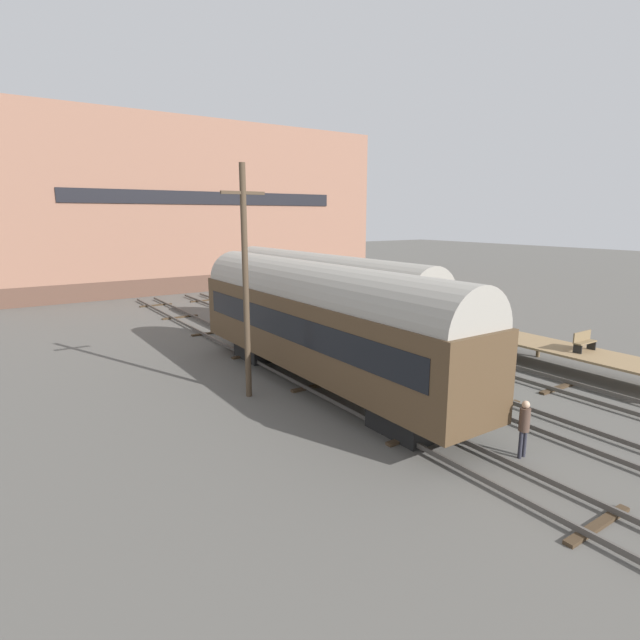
{
  "coord_description": "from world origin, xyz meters",
  "views": [
    {
      "loc": [
        -15.63,
        -14.08,
        7.25
      ],
      "look_at": [
        -2.11,
        5.95,
        2.2
      ],
      "focal_mm": 28.0,
      "sensor_mm": 36.0,
      "label": 1
    }
  ],
  "objects_px": {
    "train_car_brown": "(318,318)",
    "bench": "(584,341)",
    "train_car_green": "(321,294)",
    "person_worker": "(524,423)",
    "utility_pole": "(246,281)"
  },
  "relations": [
    {
      "from": "train_car_brown",
      "to": "person_worker",
      "type": "relative_size",
      "value": 9.24
    },
    {
      "from": "bench",
      "to": "utility_pole",
      "type": "height_order",
      "value": "utility_pole"
    },
    {
      "from": "train_car_green",
      "to": "person_worker",
      "type": "distance_m",
      "value": 15.14
    },
    {
      "from": "train_car_brown",
      "to": "bench",
      "type": "distance_m",
      "value": 12.52
    },
    {
      "from": "train_car_brown",
      "to": "bench",
      "type": "bearing_deg",
      "value": -25.4
    },
    {
      "from": "train_car_brown",
      "to": "person_worker",
      "type": "xyz_separation_m",
      "value": [
        1.6,
        -8.81,
        -1.96
      ]
    },
    {
      "from": "train_car_brown",
      "to": "bench",
      "type": "xyz_separation_m",
      "value": [
        11.23,
        -5.33,
        -1.47
      ]
    },
    {
      "from": "utility_pole",
      "to": "train_car_green",
      "type": "bearing_deg",
      "value": 36.37
    },
    {
      "from": "train_car_green",
      "to": "bench",
      "type": "xyz_separation_m",
      "value": [
        7.0,
        -11.31,
        -1.36
      ]
    },
    {
      "from": "train_car_green",
      "to": "utility_pole",
      "type": "height_order",
      "value": "utility_pole"
    },
    {
      "from": "bench",
      "to": "person_worker",
      "type": "xyz_separation_m",
      "value": [
        -9.63,
        -3.48,
        -0.49
      ]
    },
    {
      "from": "person_worker",
      "to": "utility_pole",
      "type": "relative_size",
      "value": 0.2
    },
    {
      "from": "train_car_green",
      "to": "train_car_brown",
      "type": "relative_size",
      "value": 1.03
    },
    {
      "from": "person_worker",
      "to": "utility_pole",
      "type": "height_order",
      "value": "utility_pole"
    },
    {
      "from": "bench",
      "to": "person_worker",
      "type": "distance_m",
      "value": 10.25
    }
  ]
}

